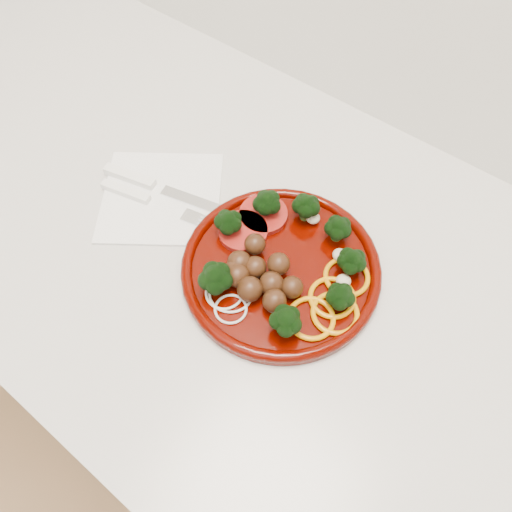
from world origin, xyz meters
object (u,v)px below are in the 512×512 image
Objects in this scene: plate at (280,265)px; knife at (150,184)px; fork at (139,197)px; napkin at (162,197)px.

knife is at bearing 179.93° from plate.
fork is at bearing -173.41° from plate.
plate is 1.54× the size of napkin.
knife is (-0.02, 0.00, 0.01)m from napkin.
napkin is 0.02m from knife.
knife is 0.03m from fork.
plate reaches higher than knife.
napkin is at bearing -179.04° from plate.
fork is (-0.02, -0.02, 0.01)m from napkin.
plate is at bearing -7.38° from fork.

